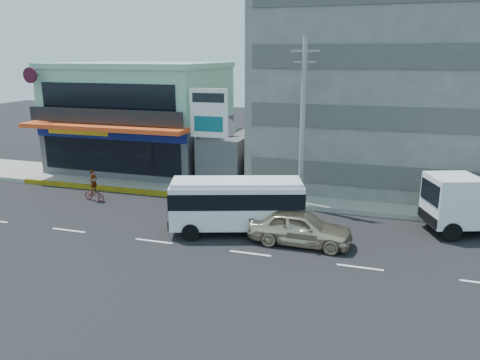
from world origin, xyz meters
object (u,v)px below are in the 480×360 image
shop_building (143,119)px  minibus (237,202)px  concrete_building (380,84)px  utility_pole_near (303,123)px  satellite_dish (225,135)px  sedan (300,227)px  billboard (209,119)px  motorcycle_rider (94,191)px

shop_building → minibus: shop_building is taller
shop_building → concrete_building: (18.00, 1.05, 3.00)m
utility_pole_near → minibus: bearing=-115.5°
satellite_dish → sedan: satellite_dish is taller
billboard → sedan: 11.27m
utility_pole_near → motorcycle_rider: size_ratio=5.00×
concrete_building → sedan: concrete_building is taller
concrete_building → minibus: bearing=-116.9°
satellite_dish → billboard: 2.31m
shop_building → concrete_building: 18.28m
shop_building → motorcycle_rider: size_ratio=6.20×
concrete_building → billboard: concrete_building is taller
concrete_building → sedan: size_ratio=3.20×
shop_building → utility_pole_near: utility_pole_near is taller
utility_pole_near → sedan: utility_pole_near is taller
shop_building → utility_pole_near: bearing=-25.1°
shop_building → utility_pole_near: 15.50m
shop_building → sedan: bearing=-38.9°
satellite_dish → minibus: bearing=-67.5°
billboard → sedan: (7.51, -7.35, -4.07)m
concrete_building → motorcycle_rider: (-16.72, -10.06, -6.34)m
satellite_dish → utility_pole_near: bearing=-31.0°
billboard → satellite_dish: bearing=74.5°
minibus → sedan: bearing=-8.2°
concrete_building → motorcycle_rider: 20.52m
utility_pole_near → minibus: 6.58m
shop_building → satellite_dish: shop_building is taller
billboard → sedan: billboard is taller
utility_pole_near → sedan: 7.09m
concrete_building → utility_pole_near: 8.79m
utility_pole_near → sedan: size_ratio=2.00×
shop_building → sedan: size_ratio=2.48×
satellite_dish → motorcycle_rider: bearing=-138.0°
sedan → utility_pole_near: bearing=11.6°
concrete_building → satellite_dish: (-10.00, -4.00, -3.42)m
satellite_dish → utility_pole_near: utility_pole_near is taller
concrete_building → shop_building: bearing=-176.6°
satellite_dish → sedan: (7.01, -9.15, -2.72)m
utility_pole_near → motorcycle_rider: bearing=-169.1°
shop_building → sedan: 19.53m
billboard → utility_pole_near: 6.75m
billboard → sedan: size_ratio=1.38×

